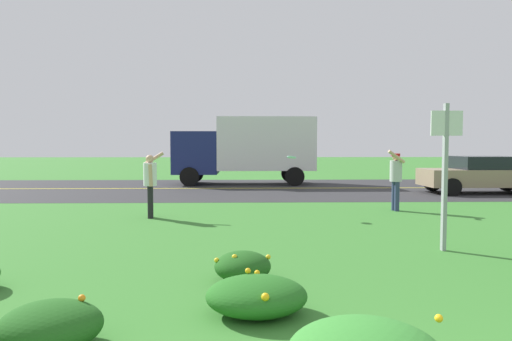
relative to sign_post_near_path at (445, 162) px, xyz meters
The scene contains 12 objects.
ground_plane 4.24m from the sign_post_near_path, 135.52° to the left, with size 120.00×120.00×0.00m, color #387A2D.
highway_strip 12.20m from the sign_post_near_path, 103.41° to the left, with size 120.00×9.80×0.01m, color #2D2D30.
highway_center_stripe 12.20m from the sign_post_near_path, 103.41° to the left, with size 120.00×0.16×0.00m, color yellow.
daylily_clump_front_left 6.70m from the sign_post_near_path, 144.80° to the right, with size 0.95×0.83×0.45m.
daylily_clump_mid_right 4.21m from the sign_post_near_path, 154.52° to the right, with size 0.79×0.80×0.41m.
daylily_clump_mid_center 4.75m from the sign_post_near_path, 138.95° to the right, with size 1.14×0.94×0.47m.
sign_post_near_path is the anchor object (origin of this frame).
person_thrower_white_shirt 7.14m from the sign_post_near_path, 147.46° to the left, with size 0.53×0.54×1.72m.
person_catcher_red_cap_gray_shirt 5.02m from the sign_post_near_path, 81.01° to the left, with size 0.52×0.54×1.76m.
frisbee_pale_blue 4.73m from the sign_post_near_path, 119.07° to the left, with size 0.26×0.25×0.10m.
car_tan_center_left 11.19m from the sign_post_near_path, 59.00° to the left, with size 4.50×2.00×1.45m.
box_truck_navy 14.38m from the sign_post_near_path, 103.77° to the left, with size 6.70×2.46×3.20m.
Camera 1 is at (-0.76, -1.70, 1.89)m, focal length 31.91 mm.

